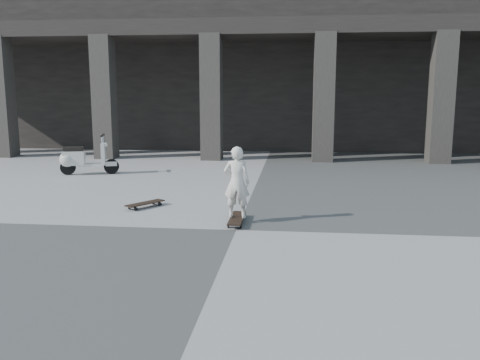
# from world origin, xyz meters

# --- Properties ---
(ground) EXTENTS (90.00, 90.00, 0.00)m
(ground) POSITION_xyz_m (0.00, 0.00, 0.00)
(ground) COLOR #454543
(ground) RESTS_ON ground
(colonnade) EXTENTS (28.00, 8.82, 6.00)m
(colonnade) POSITION_xyz_m (-0.00, 13.77, 3.03)
(colonnade) COLOR black
(colonnade) RESTS_ON ground
(longboard) EXTENTS (0.23, 0.96, 0.10)m
(longboard) POSITION_xyz_m (-0.04, 0.46, 0.08)
(longboard) COLOR black
(longboard) RESTS_ON ground
(skateboard_spare) EXTENTS (0.64, 0.79, 0.10)m
(skateboard_spare) POSITION_xyz_m (-1.92, 1.41, 0.07)
(skateboard_spare) COLOR black
(skateboard_spare) RESTS_ON ground
(child) EXTENTS (0.45, 0.30, 1.21)m
(child) POSITION_xyz_m (-0.04, 0.46, 0.70)
(child) COLOR silver
(child) RESTS_ON longboard
(scooter) EXTENTS (1.51, 0.70, 1.07)m
(scooter) POSITION_xyz_m (-4.82, 5.07, 0.43)
(scooter) COLOR black
(scooter) RESTS_ON ground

